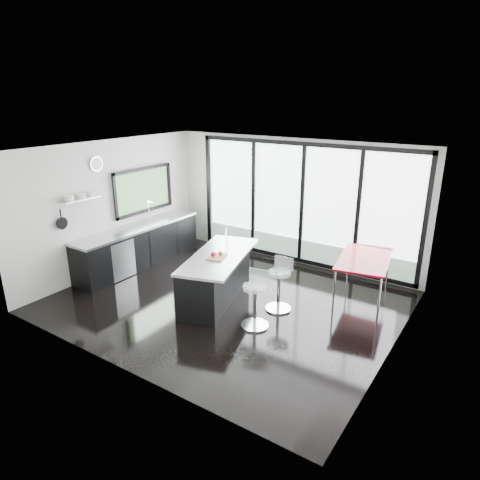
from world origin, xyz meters
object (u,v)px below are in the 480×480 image
Objects in this scene: island at (216,276)px; bar_stool_far at (279,291)px; bar_stool_near at (255,306)px; red_table at (363,278)px.

island reaches higher than bar_stool_far.
bar_stool_far is at bearing 11.33° from island.
bar_stool_far is at bearing 79.46° from bar_stool_near.
bar_stool_near is at bearing -119.31° from red_table.
red_table is (1.13, 2.01, 0.03)m from bar_stool_near.
island is at bearing 149.50° from bar_stool_near.
island is 1.27m from bar_stool_near.
bar_stool_near is at bearing -92.77° from bar_stool_far.
bar_stool_near is at bearing -23.01° from island.
red_table is at bearing 33.44° from island.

